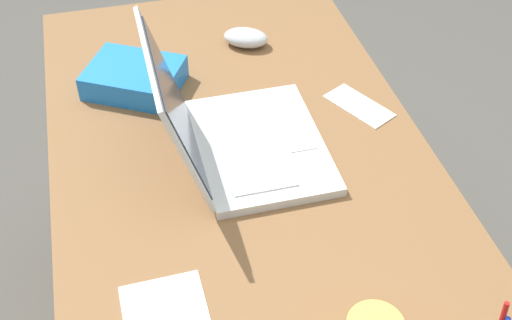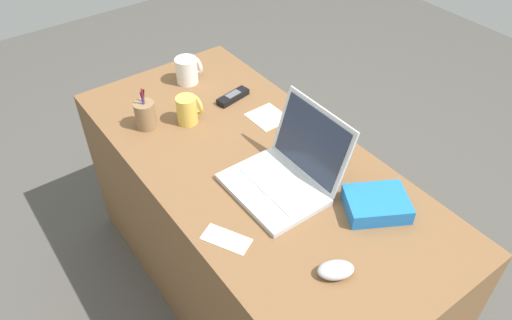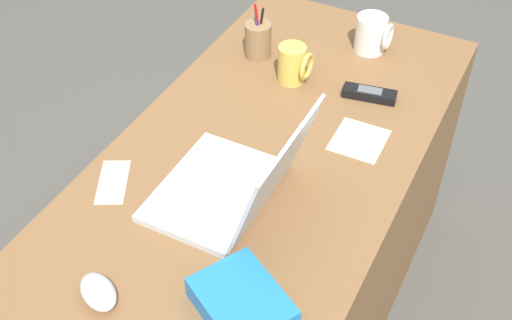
% 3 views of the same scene
% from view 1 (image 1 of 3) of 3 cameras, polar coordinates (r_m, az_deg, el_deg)
% --- Properties ---
extents(laptop, '(0.32, 0.31, 0.25)m').
position_cam_1_polar(laptop, '(1.22, -2.01, 2.30)').
color(laptop, silver).
rests_on(laptop, desk).
extents(computer_mouse, '(0.10, 0.12, 0.04)m').
position_cam_1_polar(computer_mouse, '(1.54, -0.87, 10.35)').
color(computer_mouse, silver).
rests_on(computer_mouse, desk).
extents(snack_bag, '(0.22, 0.23, 0.05)m').
position_cam_1_polar(snack_bag, '(1.42, -10.30, 6.89)').
color(snack_bag, blue).
rests_on(snack_bag, desk).
extents(paper_note_near_laptop, '(0.14, 0.13, 0.00)m').
position_cam_1_polar(paper_note_near_laptop, '(1.03, -7.67, -12.89)').
color(paper_note_near_laptop, white).
rests_on(paper_note_near_laptop, desk).
extents(paper_note_left, '(0.16, 0.12, 0.00)m').
position_cam_1_polar(paper_note_left, '(1.38, 8.75, 4.59)').
color(paper_note_left, white).
rests_on(paper_note_left, desk).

